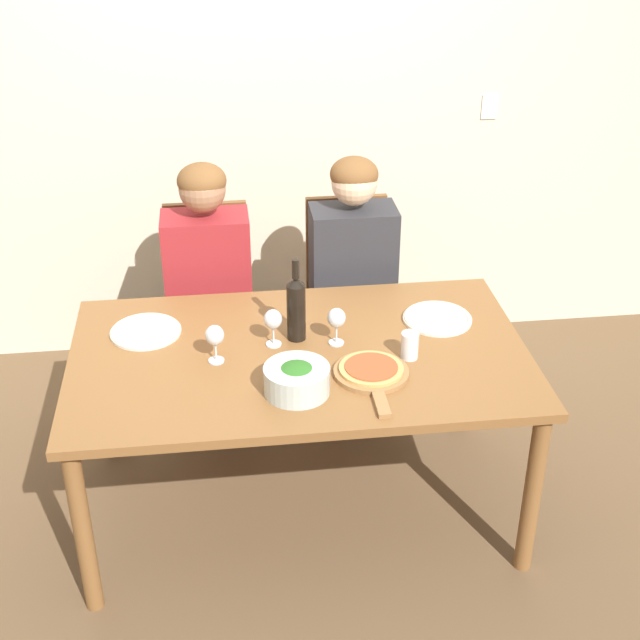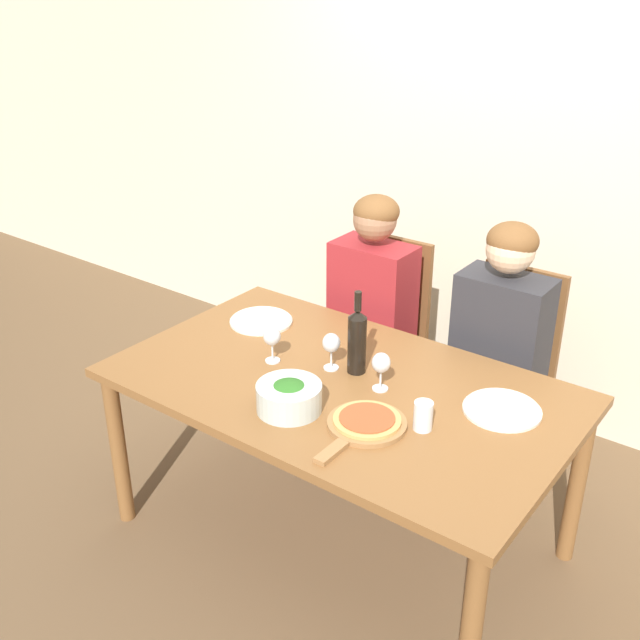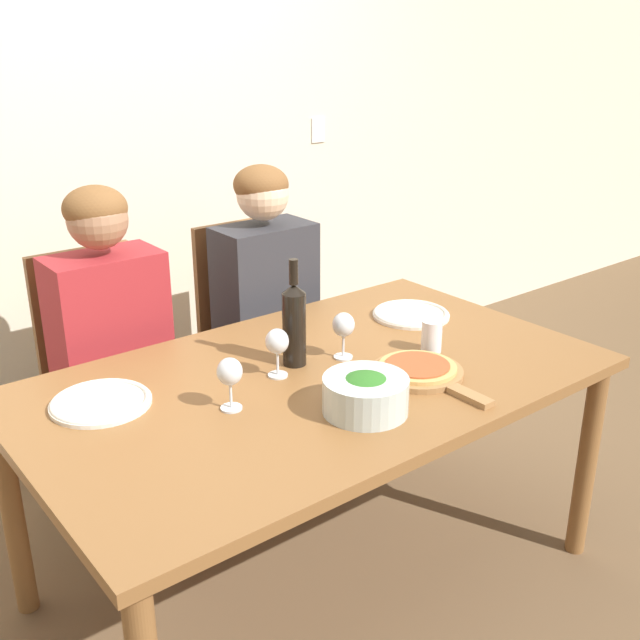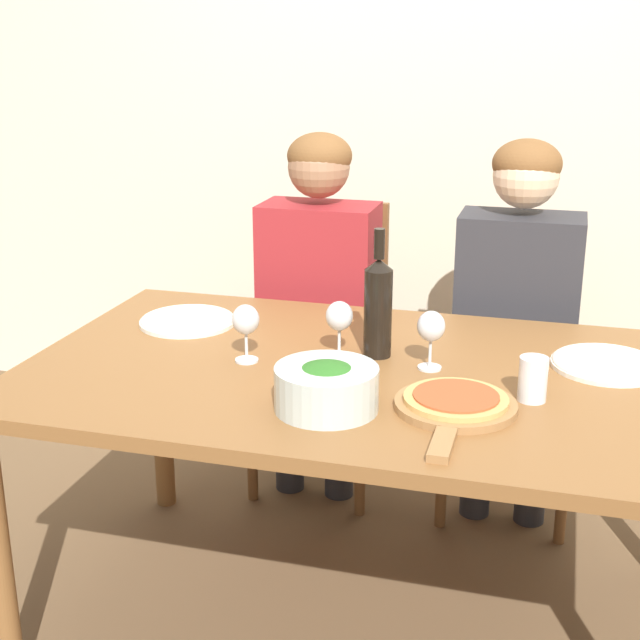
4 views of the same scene
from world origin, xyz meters
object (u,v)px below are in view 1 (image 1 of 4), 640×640
chair_left (210,304)px  wine_glass_centre (273,321)px  wine_glass_left (215,337)px  broccoli_bowl (297,379)px  pizza_on_board (372,372)px  person_man (353,264)px  water_tumbler (410,345)px  wine_glass_right (336,320)px  dinner_plate_left (146,331)px  dinner_plate_right (437,318)px  wine_bottle (297,307)px  chair_right (349,296)px  person_woman (208,272)px

chair_left → wine_glass_centre: 0.86m
wine_glass_left → broccoli_bowl: bearing=-40.6°
pizza_on_board → wine_glass_left: wine_glass_left is taller
person_man → water_tumbler: bearing=-83.9°
broccoli_bowl → wine_glass_left: size_ratio=1.55×
chair_left → wine_glass_right: size_ratio=6.53×
person_man → wine_glass_centre: person_man is taller
dinner_plate_left → dinner_plate_right: same height
chair_left → person_man: size_ratio=0.79×
dinner_plate_left → wine_bottle: bearing=-10.6°
chair_left → broccoli_bowl: (0.30, -1.09, 0.27)m
wine_glass_centre → chair_right: bearing=61.7°
dinner_plate_right → wine_glass_left: wine_glass_left is taller
dinner_plate_left → wine_glass_left: size_ratio=1.83×
person_man → dinner_plate_left: (-0.90, -0.50, 0.00)m
pizza_on_board → wine_glass_centre: 0.43m
wine_glass_right → wine_glass_centre: same height
person_man → wine_glass_right: person_man is taller
dinner_plate_right → wine_bottle: bearing=-173.0°
person_woman → pizza_on_board: size_ratio=3.00×
wine_glass_left → pizza_on_board: bearing=-16.9°
person_man → wine_bottle: 0.70m
chair_left → broccoli_bowl: 1.16m
dinner_plate_left → pizza_on_board: 0.92m
broccoli_bowl → wine_glass_right: bearing=59.5°
chair_left → wine_bottle: size_ratio=2.93×
wine_bottle → water_tumbler: bearing=-25.8°
chair_right → broccoli_bowl: 1.18m
chair_left → pizza_on_board: 1.20m
chair_left → person_woman: bearing=-90.0°
chair_right → wine_glass_right: chair_right is taller
pizza_on_board → wine_glass_left: size_ratio=2.75×
chair_left → person_man: bearing=-10.1°
chair_right → wine_glass_right: size_ratio=6.53×
chair_left → pizza_on_board: size_ratio=2.38×
chair_right → chair_left: bearing=180.0°
water_tumbler → person_woman: bearing=132.6°
person_woman → wine_glass_centre: person_woman is taller
broccoli_bowl → dinner_plate_left: size_ratio=0.84×
wine_bottle → wine_glass_centre: (-0.10, -0.04, -0.03)m
chair_left → pizza_on_board: bearing=-60.6°
wine_glass_centre → chair_left: bearing=107.6°
wine_bottle → dinner_plate_left: size_ratio=1.22×
person_woman → dinner_plate_right: (0.91, -0.54, 0.00)m
chair_left → wine_glass_centre: size_ratio=6.53×
wine_glass_centre → water_tumbler: size_ratio=1.45×
wine_glass_left → wine_glass_right: bearing=9.1°
dinner_plate_left → wine_glass_right: wine_glass_right is taller
chair_right → wine_glass_centre: size_ratio=6.53×
chair_left → water_tumbler: size_ratio=9.50×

